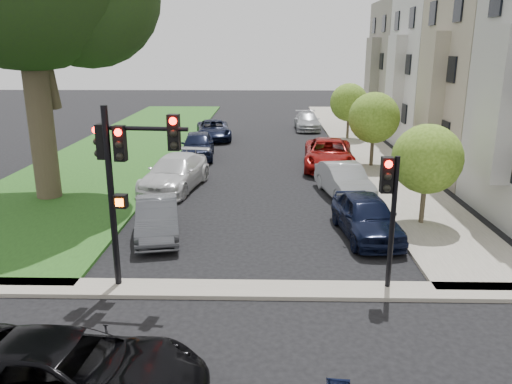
{
  "coord_description": "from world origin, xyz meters",
  "views": [
    {
      "loc": [
        0.35,
        -10.44,
        6.48
      ],
      "look_at": [
        0.0,
        5.0,
        2.0
      ],
      "focal_mm": 35.0,
      "sensor_mm": 36.0,
      "label": 1
    }
  ],
  "objects_px": {
    "small_tree_c": "(349,102)",
    "car_parked_7": "(198,145)",
    "car_parked_1": "(344,181)",
    "car_parked_5": "(157,218)",
    "traffic_signal_main": "(124,166)",
    "car_parked_4": "(307,121)",
    "small_tree_b": "(374,118)",
    "car_parked_2": "(329,154)",
    "car_parked_6": "(175,173)",
    "car_parked_8": "(214,130)",
    "car_cross_near": "(66,376)",
    "traffic_signal_secondary": "(389,199)",
    "car_parked_0": "(366,216)",
    "small_tree_a": "(427,159)"
  },
  "relations": [
    {
      "from": "small_tree_c",
      "to": "car_parked_7",
      "type": "distance_m",
      "value": 12.09
    },
    {
      "from": "car_parked_1",
      "to": "car_parked_5",
      "type": "height_order",
      "value": "car_parked_1"
    },
    {
      "from": "traffic_signal_main",
      "to": "car_parked_4",
      "type": "distance_m",
      "value": 29.18
    },
    {
      "from": "small_tree_b",
      "to": "car_parked_7",
      "type": "height_order",
      "value": "small_tree_b"
    },
    {
      "from": "car_parked_2",
      "to": "traffic_signal_main",
      "type": "bearing_deg",
      "value": -111.44
    },
    {
      "from": "car_parked_4",
      "to": "car_parked_6",
      "type": "height_order",
      "value": "car_parked_6"
    },
    {
      "from": "car_parked_1",
      "to": "car_parked_5",
      "type": "xyz_separation_m",
      "value": [
        -7.34,
        -5.14,
        -0.06
      ]
    },
    {
      "from": "car_parked_8",
      "to": "car_parked_5",
      "type": "bearing_deg",
      "value": -99.13
    },
    {
      "from": "car_parked_1",
      "to": "car_parked_8",
      "type": "xyz_separation_m",
      "value": [
        -7.4,
        14.5,
        -0.04
      ]
    },
    {
      "from": "traffic_signal_main",
      "to": "car_parked_4",
      "type": "relative_size",
      "value": 1.05
    },
    {
      "from": "car_parked_8",
      "to": "car_cross_near",
      "type": "bearing_deg",
      "value": -98.71
    },
    {
      "from": "traffic_signal_secondary",
      "to": "car_cross_near",
      "type": "distance_m",
      "value": 8.67
    },
    {
      "from": "car_parked_0",
      "to": "car_parked_1",
      "type": "bearing_deg",
      "value": 84.83
    },
    {
      "from": "car_parked_1",
      "to": "traffic_signal_main",
      "type": "bearing_deg",
      "value": -138.92
    },
    {
      "from": "small_tree_b",
      "to": "traffic_signal_main",
      "type": "xyz_separation_m",
      "value": [
        -9.6,
        -14.81,
        0.71
      ]
    },
    {
      "from": "car_cross_near",
      "to": "car_parked_5",
      "type": "height_order",
      "value": "car_cross_near"
    },
    {
      "from": "traffic_signal_secondary",
      "to": "car_cross_near",
      "type": "relative_size",
      "value": 0.73
    },
    {
      "from": "car_parked_6",
      "to": "car_parked_7",
      "type": "distance_m",
      "value": 6.96
    },
    {
      "from": "small_tree_b",
      "to": "car_parked_4",
      "type": "xyz_separation_m",
      "value": [
        -2.58,
        13.37,
        -2.09
      ]
    },
    {
      "from": "car_parked_7",
      "to": "car_parked_6",
      "type": "bearing_deg",
      "value": -95.94
    },
    {
      "from": "car_cross_near",
      "to": "small_tree_c",
      "type": "bearing_deg",
      "value": -14.1
    },
    {
      "from": "small_tree_c",
      "to": "car_parked_5",
      "type": "height_order",
      "value": "small_tree_c"
    },
    {
      "from": "car_parked_0",
      "to": "car_parked_4",
      "type": "height_order",
      "value": "car_parked_0"
    },
    {
      "from": "small_tree_b",
      "to": "traffic_signal_main",
      "type": "height_order",
      "value": "traffic_signal_main"
    },
    {
      "from": "car_parked_7",
      "to": "car_cross_near",
      "type": "bearing_deg",
      "value": -93.31
    },
    {
      "from": "traffic_signal_secondary",
      "to": "car_parked_4",
      "type": "distance_m",
      "value": 28.29
    },
    {
      "from": "car_parked_0",
      "to": "car_parked_5",
      "type": "relative_size",
      "value": 1.09
    },
    {
      "from": "traffic_signal_main",
      "to": "car_cross_near",
      "type": "relative_size",
      "value": 0.97
    },
    {
      "from": "car_parked_7",
      "to": "traffic_signal_main",
      "type": "bearing_deg",
      "value": -93.27
    },
    {
      "from": "small_tree_a",
      "to": "traffic_signal_secondary",
      "type": "height_order",
      "value": "small_tree_a"
    },
    {
      "from": "car_parked_5",
      "to": "car_parked_0",
      "type": "bearing_deg",
      "value": -10.21
    },
    {
      "from": "car_parked_4",
      "to": "car_parked_5",
      "type": "bearing_deg",
      "value": -106.77
    },
    {
      "from": "small_tree_c",
      "to": "car_parked_0",
      "type": "relative_size",
      "value": 0.92
    },
    {
      "from": "car_cross_near",
      "to": "car_parked_4",
      "type": "distance_m",
      "value": 33.86
    },
    {
      "from": "small_tree_b",
      "to": "traffic_signal_secondary",
      "type": "xyz_separation_m",
      "value": [
        -2.62,
        -14.85,
        -0.14
      ]
    },
    {
      "from": "small_tree_c",
      "to": "car_parked_0",
      "type": "height_order",
      "value": "small_tree_c"
    },
    {
      "from": "car_parked_2",
      "to": "car_cross_near",
      "type": "bearing_deg",
      "value": -105.09
    },
    {
      "from": "traffic_signal_secondary",
      "to": "car_parked_4",
      "type": "height_order",
      "value": "traffic_signal_secondary"
    },
    {
      "from": "small_tree_b",
      "to": "small_tree_c",
      "type": "distance_m",
      "value": 8.7
    },
    {
      "from": "car_parked_1",
      "to": "car_parked_6",
      "type": "bearing_deg",
      "value": 161.75
    },
    {
      "from": "small_tree_a",
      "to": "small_tree_b",
      "type": "distance_m",
      "value": 9.53
    },
    {
      "from": "car_cross_near",
      "to": "car_parked_4",
      "type": "relative_size",
      "value": 1.08
    },
    {
      "from": "small_tree_a",
      "to": "car_parked_4",
      "type": "xyz_separation_m",
      "value": [
        -2.58,
        22.9,
        -1.86
      ]
    },
    {
      "from": "traffic_signal_main",
      "to": "car_parked_5",
      "type": "bearing_deg",
      "value": 91.76
    },
    {
      "from": "car_parked_2",
      "to": "car_parked_4",
      "type": "height_order",
      "value": "car_parked_2"
    },
    {
      "from": "small_tree_a",
      "to": "car_parked_4",
      "type": "height_order",
      "value": "small_tree_a"
    },
    {
      "from": "traffic_signal_main",
      "to": "car_parked_8",
      "type": "height_order",
      "value": "traffic_signal_main"
    },
    {
      "from": "car_parked_7",
      "to": "small_tree_c",
      "type": "bearing_deg",
      "value": 27.77
    },
    {
      "from": "car_parked_6",
      "to": "car_parked_7",
      "type": "bearing_deg",
      "value": 98.77
    },
    {
      "from": "traffic_signal_main",
      "to": "car_parked_8",
      "type": "distance_m",
      "value": 23.72
    }
  ]
}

